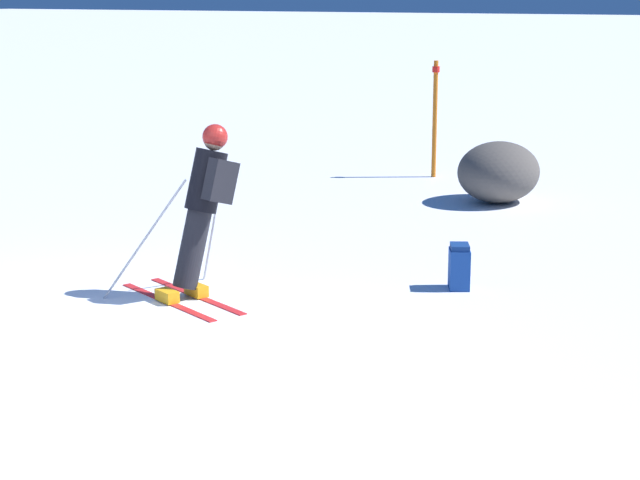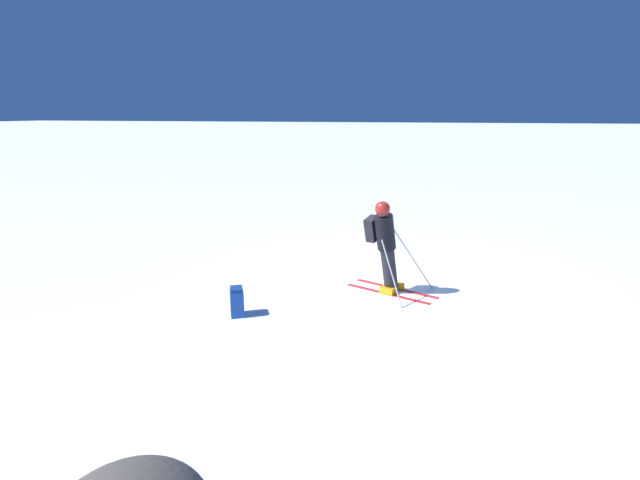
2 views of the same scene
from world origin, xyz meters
name	(u,v)px [view 2 (image 2 of 2)]	position (x,y,z in m)	size (l,w,h in m)	color
ground_plane	(399,269)	(0.00, 0.00, 0.00)	(300.00, 300.00, 0.00)	white
skier	(385,242)	(-1.68, 0.13, 1.03)	(1.35, 1.80, 1.86)	red
spare_backpack	(237,302)	(-3.26, 2.41, 0.24)	(0.37, 0.33, 0.50)	#194293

